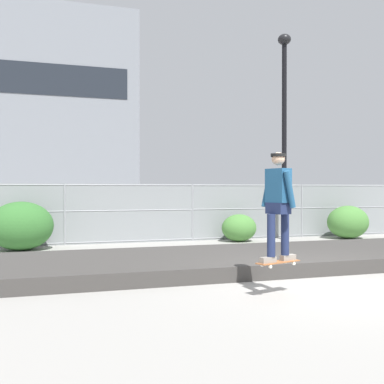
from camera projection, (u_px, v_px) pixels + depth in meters
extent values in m
plane|color=gray|center=(314.00, 286.00, 7.85)|extent=(120.00, 120.00, 0.00)
cube|color=#3D3A38|center=(258.00, 259.00, 10.02)|extent=(13.90, 3.21, 0.29)
cube|color=#9E5B33|center=(278.00, 262.00, 7.19)|extent=(0.82, 0.43, 0.02)
cylinder|color=silver|center=(285.00, 262.00, 7.41)|extent=(0.06, 0.05, 0.05)
cylinder|color=silver|center=(294.00, 263.00, 7.26)|extent=(0.06, 0.05, 0.05)
cylinder|color=silver|center=(262.00, 265.00, 7.11)|extent=(0.06, 0.05, 0.05)
cylinder|color=silver|center=(270.00, 267.00, 6.97)|extent=(0.06, 0.05, 0.05)
cube|color=#99999E|center=(290.00, 261.00, 7.34)|extent=(0.09, 0.15, 0.01)
cube|color=#99999E|center=(266.00, 264.00, 7.04)|extent=(0.09, 0.15, 0.01)
cube|color=gray|center=(288.00, 257.00, 7.31)|extent=(0.30, 0.18, 0.09)
cube|color=gray|center=(268.00, 260.00, 7.06)|extent=(0.30, 0.18, 0.09)
cylinder|color=#1E284C|center=(285.00, 234.00, 7.27)|extent=(0.13, 0.13, 0.67)
cylinder|color=#1E284C|center=(271.00, 235.00, 7.10)|extent=(0.13, 0.13, 0.67)
cube|color=#1E284C|center=(278.00, 208.00, 7.18)|extent=(0.33, 0.40, 0.18)
cube|color=navy|center=(278.00, 186.00, 7.18)|extent=(0.33, 0.43, 0.54)
cylinder|color=navy|center=(267.00, 189.00, 7.38)|extent=(0.25, 0.16, 0.58)
cylinder|color=navy|center=(290.00, 189.00, 6.98)|extent=(0.25, 0.16, 0.58)
sphere|color=tan|center=(278.00, 159.00, 7.18)|extent=(0.21, 0.21, 0.21)
cylinder|color=black|center=(278.00, 155.00, 7.18)|extent=(0.24, 0.24, 0.05)
cylinder|color=gray|center=(65.00, 214.00, 13.59)|extent=(0.06, 0.06, 1.85)
cylinder|color=gray|center=(193.00, 212.00, 14.76)|extent=(0.06, 0.06, 1.85)
cylinder|color=gray|center=(302.00, 211.00, 15.93)|extent=(0.06, 0.06, 1.85)
cylinder|color=gray|center=(193.00, 185.00, 14.75)|extent=(16.10, 0.04, 0.04)
cylinder|color=gray|center=(193.00, 209.00, 14.76)|extent=(16.10, 0.04, 0.04)
cylinder|color=gray|center=(193.00, 239.00, 14.76)|extent=(16.10, 0.04, 0.04)
cube|color=gray|center=(193.00, 212.00, 14.76)|extent=(16.10, 0.01, 1.85)
cylinder|color=black|center=(284.00, 142.00, 15.19)|extent=(0.16, 0.16, 6.53)
ellipsoid|color=black|center=(284.00, 39.00, 15.16)|extent=(0.44, 0.44, 0.36)
cube|color=maroon|center=(111.00, 215.00, 17.63)|extent=(4.55, 2.20, 0.70)
cube|color=#23282D|center=(106.00, 198.00, 17.55)|extent=(2.34, 1.79, 0.64)
cylinder|color=black|center=(139.00, 222.00, 18.94)|extent=(0.66, 0.30, 0.64)
cylinder|color=black|center=(151.00, 225.00, 17.36)|extent=(0.66, 0.30, 0.64)
cylinder|color=black|center=(72.00, 223.00, 17.91)|extent=(0.66, 0.30, 0.64)
cylinder|color=black|center=(78.00, 227.00, 16.33)|extent=(0.66, 0.30, 0.64)
cube|color=navy|center=(258.00, 213.00, 19.24)|extent=(4.43, 1.87, 0.70)
cube|color=#23282D|center=(254.00, 197.00, 19.17)|extent=(2.23, 1.64, 0.64)
cylinder|color=black|center=(277.00, 219.00, 20.47)|extent=(0.64, 0.25, 0.64)
cylinder|color=black|center=(297.00, 222.00, 18.84)|extent=(0.64, 0.25, 0.64)
cylinder|color=black|center=(221.00, 220.00, 19.64)|extent=(0.64, 0.25, 0.64)
cylinder|color=black|center=(237.00, 223.00, 18.01)|extent=(0.64, 0.25, 0.64)
cylinder|color=black|center=(357.00, 217.00, 21.70)|extent=(0.65, 0.27, 0.64)
cylinder|color=black|center=(381.00, 220.00, 20.04)|extent=(0.65, 0.27, 0.64)
ellipsoid|color=#336B2D|center=(21.00, 226.00, 12.43)|extent=(1.74, 1.42, 1.34)
ellipsoid|color=#477F38|center=(239.00, 228.00, 14.50)|extent=(1.14, 0.93, 0.88)
ellipsoid|color=#477F38|center=(348.00, 222.00, 15.38)|extent=(1.45, 1.19, 1.12)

